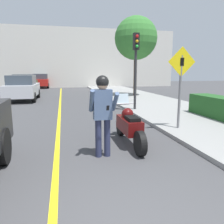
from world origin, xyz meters
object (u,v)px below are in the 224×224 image
at_px(parked_car_green, 25,83).
at_px(parked_car_red, 41,81).
at_px(motorcycle, 129,126).
at_px(crossing_sign, 181,80).
at_px(street_tree, 136,38).
at_px(traffic_light, 136,57).
at_px(parked_car_silver, 23,88).
at_px(person_biker, 103,107).

height_order(parked_car_green, parked_car_red, same).
relative_size(motorcycle, crossing_sign, 0.91).
distance_m(crossing_sign, street_tree, 10.17).
xyz_separation_m(traffic_light, street_tree, (1.98, 5.89, 1.72)).
relative_size(parked_car_green, parked_car_red, 1.00).
bearing_deg(parked_car_red, parked_car_green, -97.86).
distance_m(traffic_light, parked_car_green, 13.35).
xyz_separation_m(parked_car_green, parked_car_red, (0.87, 6.32, 0.00)).
xyz_separation_m(street_tree, parked_car_silver, (-7.98, -0.24, -3.44)).
distance_m(traffic_light, parked_car_red, 18.74).
distance_m(motorcycle, parked_car_green, 16.77).
height_order(crossing_sign, street_tree, street_tree).
bearing_deg(crossing_sign, traffic_light, 92.97).
height_order(parked_car_silver, parked_car_red, same).
xyz_separation_m(parked_car_silver, parked_car_green, (-0.74, 5.74, 0.00)).
relative_size(crossing_sign, street_tree, 0.44).
relative_size(parked_car_silver, parked_car_green, 1.00).
height_order(street_tree, parked_car_green, street_tree).
height_order(traffic_light, parked_car_red, traffic_light).
relative_size(crossing_sign, parked_car_red, 0.60).
distance_m(person_biker, street_tree, 12.50).
xyz_separation_m(crossing_sign, parked_car_green, (-6.94, 15.15, -0.78)).
bearing_deg(parked_car_silver, parked_car_red, 89.38).
xyz_separation_m(person_biker, traffic_light, (2.55, 5.33, 1.45)).
bearing_deg(parked_car_silver, street_tree, 1.72).
xyz_separation_m(person_biker, street_tree, (4.53, 11.22, 3.17)).
xyz_separation_m(motorcycle, person_biker, (-0.83, -0.72, 0.64)).
relative_size(motorcycle, parked_car_silver, 0.55).
bearing_deg(crossing_sign, parked_car_red, 105.77).
distance_m(crossing_sign, parked_car_silver, 11.30).
relative_size(traffic_light, parked_car_green, 0.84).
bearing_deg(motorcycle, traffic_light, 69.51).
bearing_deg(parked_car_green, street_tree, -32.26).
relative_size(person_biker, traffic_light, 0.51).
distance_m(person_biker, parked_car_red, 23.28).
xyz_separation_m(motorcycle, parked_car_green, (-5.02, 16.00, 0.36)).
bearing_deg(parked_car_red, crossing_sign, -74.23).
height_order(crossing_sign, traffic_light, traffic_light).
xyz_separation_m(street_tree, parked_car_green, (-8.72, 5.50, -3.44)).
height_order(parked_car_silver, parked_car_green, same).
bearing_deg(traffic_light, parked_car_red, 108.34).
height_order(street_tree, parked_car_silver, street_tree).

